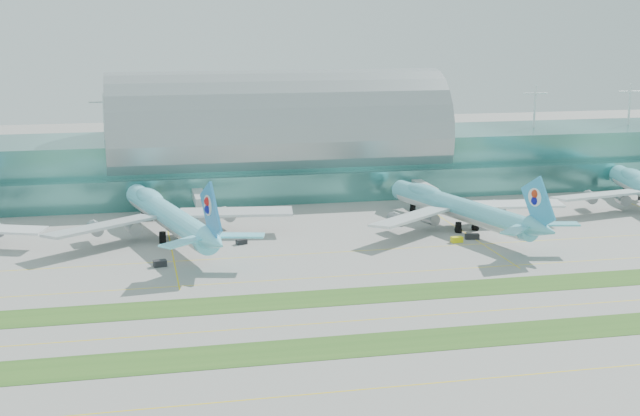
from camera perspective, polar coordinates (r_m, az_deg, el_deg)
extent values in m
plane|color=gray|center=(202.18, 3.29, -5.77)|extent=(700.00, 700.00, 0.00)
cube|color=#3D7A75|center=(323.64, -2.80, 2.96)|extent=(340.00, 42.00, 20.00)
cube|color=#3D7A75|center=(301.25, -2.04, 1.29)|extent=(340.00, 8.00, 10.00)
ellipsoid|color=#9EA5A8|center=(322.16, -2.81, 4.71)|extent=(340.00, 46.20, 16.17)
cylinder|color=white|center=(321.19, -2.83, 6.12)|extent=(0.80, 0.80, 16.00)
cube|color=#B2B7B7|center=(286.65, -7.76, 0.71)|extent=(3.50, 22.00, 3.00)
cylinder|color=black|center=(277.64, -7.58, -0.40)|extent=(1.00, 1.00, 4.00)
cube|color=#B2B7B7|center=(301.47, 6.59, 1.32)|extent=(3.50, 22.00, 3.00)
cylinder|color=black|center=(292.91, 7.20, 0.28)|extent=(1.00, 1.00, 4.00)
cube|color=#B2B7B7|center=(332.94, 18.93, 1.78)|extent=(3.50, 22.00, 3.00)
cylinder|color=black|center=(325.21, 19.78, 0.85)|extent=(1.00, 1.00, 4.00)
cube|color=#2D591E|center=(176.89, 5.72, -8.50)|extent=(420.00, 12.00, 0.08)
cube|color=#2D591E|center=(204.00, 3.14, -5.59)|extent=(420.00, 12.00, 0.08)
cube|color=yellow|center=(159.41, 7.95, -10.98)|extent=(420.00, 0.35, 0.01)
cube|color=yellow|center=(189.44, 4.42, -7.05)|extent=(420.00, 0.35, 0.01)
cube|color=yellow|center=(218.78, 2.04, -4.34)|extent=(420.00, 0.35, 0.01)
cube|color=yellow|center=(239.34, 0.76, -2.86)|extent=(420.00, 0.35, 0.01)
cylinder|color=#71E1F9|center=(255.91, -9.66, -0.50)|extent=(23.38, 67.18, 6.76)
ellipsoid|color=#71E1F9|center=(273.32, -10.84, 0.68)|extent=(11.34, 21.51, 4.82)
cone|color=#71E1F9|center=(290.25, -11.78, 0.94)|extent=(7.91, 6.96, 6.76)
cone|color=#71E1F9|center=(220.32, -6.76, -2.15)|extent=(8.66, 11.11, 6.42)
cube|color=silver|center=(249.16, -13.83, -1.14)|extent=(31.21, 26.03, 1.33)
cylinder|color=#999CA1|center=(256.33, -13.03, -1.25)|extent=(5.08, 6.73, 3.71)
cube|color=silver|center=(260.18, -5.39, -0.26)|extent=(33.52, 12.46, 1.33)
cylinder|color=#999CA1|center=(264.41, -6.83, -0.60)|extent=(5.08, 6.73, 3.71)
cube|color=#2F88D2|center=(220.71, -6.99, -0.29)|extent=(4.20, 14.05, 15.72)
cylinder|color=silver|center=(221.37, -7.10, 0.18)|extent=(2.25, 5.31, 5.24)
cylinder|color=black|center=(281.13, -11.17, -0.45)|extent=(1.96, 1.96, 3.27)
cylinder|color=black|center=(252.10, -10.04, -1.88)|extent=(1.96, 1.96, 3.27)
cylinder|color=black|center=(253.95, -8.63, -1.72)|extent=(1.96, 1.96, 3.27)
cylinder|color=#60C2D4|center=(267.49, 8.88, 0.01)|extent=(23.64, 63.11, 6.38)
ellipsoid|color=#60C2D4|center=(281.29, 6.72, 1.04)|extent=(11.15, 20.32, 4.55)
cone|color=#60C2D4|center=(295.06, 4.89, 1.27)|extent=(7.55, 6.70, 6.38)
cone|color=#60C2D4|center=(240.20, 14.04, -1.33)|extent=(8.37, 10.57, 6.06)
cube|color=silver|center=(255.42, 5.83, -0.59)|extent=(29.12, 25.09, 1.26)
cylinder|color=gray|center=(262.92, 5.98, -0.70)|extent=(4.92, 6.40, 3.50)
cube|color=silver|center=(277.37, 12.20, 0.23)|extent=(31.52, 10.98, 1.26)
cylinder|color=gray|center=(279.10, 10.72, -0.09)|extent=(4.92, 6.40, 3.50)
cube|color=#309CD6|center=(240.28, 13.79, 0.27)|extent=(4.30, 13.18, 14.84)
cylinder|color=white|center=(240.72, 13.65, 0.68)|extent=(2.25, 5.00, 4.94)
cylinder|color=black|center=(287.76, 5.96, 0.00)|extent=(1.85, 1.85, 3.09)
cylinder|color=black|center=(263.53, 8.85, -1.23)|extent=(1.85, 1.85, 3.09)
cylinder|color=black|center=(267.20, 9.91, -1.08)|extent=(1.85, 1.85, 3.09)
ellipsoid|color=#67D2E3|center=(322.47, 19.46, 1.92)|extent=(9.83, 20.90, 4.71)
cone|color=#67D2E3|center=(338.53, 18.41, 2.15)|extent=(7.47, 6.44, 6.61)
cube|color=white|center=(297.26, 17.38, 0.79)|extent=(32.95, 14.26, 1.30)
cylinder|color=gray|center=(304.59, 17.86, 0.59)|extent=(4.63, 6.43, 3.63)
cylinder|color=black|center=(329.73, 18.97, 0.98)|extent=(1.92, 1.92, 3.20)
cube|color=black|center=(229.61, -10.21, -3.50)|extent=(3.57, 2.51, 1.67)
cube|color=black|center=(248.52, -5.04, -2.17)|extent=(3.37, 2.55, 1.34)
cube|color=yellow|center=(252.35, 8.75, -2.01)|extent=(3.39, 1.99, 1.63)
cube|color=black|center=(256.73, 9.71, -1.81)|extent=(4.19, 2.40, 1.52)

